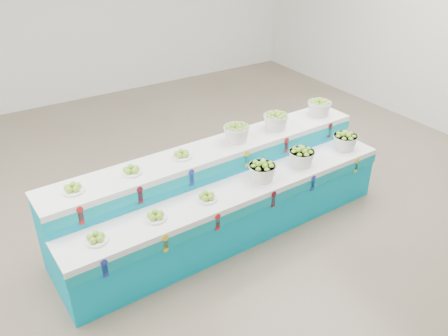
# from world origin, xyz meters

# --- Properties ---
(ground) EXTENTS (10.00, 10.00, 0.00)m
(ground) POSITION_xyz_m (0.00, 0.00, 0.00)
(ground) COLOR brown
(ground) RESTS_ON ground
(display_stand) EXTENTS (4.29, 1.25, 1.02)m
(display_stand) POSITION_xyz_m (0.19, -0.34, 0.51)
(display_stand) COLOR #029DC2
(display_stand) RESTS_ON ground
(plate_lower_left) EXTENTS (0.24, 0.24, 0.09)m
(plate_lower_left) POSITION_xyz_m (-1.50, -0.67, 0.77)
(plate_lower_left) COLOR white
(plate_lower_left) RESTS_ON display_stand
(plate_lower_mid) EXTENTS (0.24, 0.24, 0.09)m
(plate_lower_mid) POSITION_xyz_m (-0.85, -0.64, 0.77)
(plate_lower_mid) COLOR white
(plate_lower_mid) RESTS_ON display_stand
(plate_lower_right) EXTENTS (0.24, 0.24, 0.09)m
(plate_lower_right) POSITION_xyz_m (-0.21, -0.62, 0.77)
(plate_lower_right) COLOR white
(plate_lower_right) RESTS_ON display_stand
(basket_lower_left) EXTENTS (0.34, 0.34, 0.23)m
(basket_lower_left) POSITION_xyz_m (0.57, -0.59, 0.84)
(basket_lower_left) COLOR silver
(basket_lower_left) RESTS_ON display_stand
(basket_lower_mid) EXTENTS (0.34, 0.34, 0.23)m
(basket_lower_mid) POSITION_xyz_m (1.20, -0.57, 0.84)
(basket_lower_mid) COLOR silver
(basket_lower_mid) RESTS_ON display_stand
(basket_lower_right) EXTENTS (0.34, 0.34, 0.23)m
(basket_lower_right) POSITION_xyz_m (1.98, -0.54, 0.84)
(basket_lower_right) COLOR silver
(basket_lower_right) RESTS_ON display_stand
(plate_upper_left) EXTENTS (0.24, 0.24, 0.09)m
(plate_upper_left) POSITION_xyz_m (-1.52, -0.14, 1.07)
(plate_upper_left) COLOR white
(plate_upper_left) RESTS_ON display_stand
(plate_upper_mid) EXTENTS (0.24, 0.24, 0.09)m
(plate_upper_mid) POSITION_xyz_m (-0.87, -0.12, 1.07)
(plate_upper_mid) COLOR white
(plate_upper_mid) RESTS_ON display_stand
(plate_upper_right) EXTENTS (0.24, 0.24, 0.09)m
(plate_upper_right) POSITION_xyz_m (-0.23, -0.09, 1.07)
(plate_upper_right) COLOR white
(plate_upper_right) RESTS_ON display_stand
(basket_upper_left) EXTENTS (0.34, 0.34, 0.23)m
(basket_upper_left) POSITION_xyz_m (0.55, -0.06, 1.14)
(basket_upper_left) COLOR silver
(basket_upper_left) RESTS_ON display_stand
(basket_upper_mid) EXTENTS (0.34, 0.34, 0.23)m
(basket_upper_mid) POSITION_xyz_m (1.18, -0.04, 1.14)
(basket_upper_mid) COLOR silver
(basket_upper_mid) RESTS_ON display_stand
(basket_upper_right) EXTENTS (0.34, 0.34, 0.23)m
(basket_upper_right) POSITION_xyz_m (1.96, -0.01, 1.14)
(basket_upper_right) COLOR silver
(basket_upper_right) RESTS_ON display_stand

